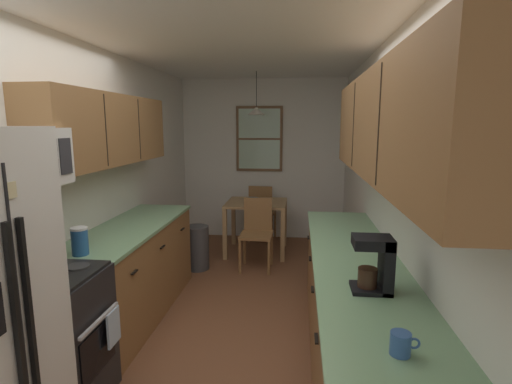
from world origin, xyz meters
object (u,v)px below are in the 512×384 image
coffee_maker (377,263)px  mug_by_coffeemaker (401,344)px  microwave_over_range (15,159)px  trash_bin (197,248)px  stove_range (51,340)px  dining_chair_near (257,230)px  storage_canister (80,241)px  dining_chair_far (262,210)px  table_serving_bowl (252,200)px  dining_table (256,211)px

coffee_maker → mug_by_coffeemaker: bearing=-91.8°
microwave_over_range → trash_bin: microwave_over_range is taller
stove_range → trash_bin: size_ratio=1.95×
microwave_over_range → mug_by_coffeemaker: bearing=-16.3°
dining_chair_near → storage_canister: storage_canister is taller
storage_canister → trash_bin: bearing=81.9°
coffee_maker → dining_chair_far: bearing=105.0°
table_serving_bowl → trash_bin: bearing=-131.3°
stove_range → storage_canister: (-0.01, 0.42, 0.53)m
dining_table → table_serving_bowl: table_serving_bowl is taller
dining_chair_near → dining_chair_far: bearing=92.6°
dining_table → dining_chair_far: bearing=88.2°
dining_chair_far → microwave_over_range: bearing=-106.0°
stove_range → storage_canister: bearing=90.8°
microwave_over_range → table_serving_bowl: size_ratio=3.20×
microwave_over_range → trash_bin: size_ratio=1.06×
microwave_over_range → storage_canister: bearing=75.6°
dining_table → mug_by_coffeemaker: (1.03, -3.89, 0.33)m
dining_table → mug_by_coffeemaker: bearing=-75.2°
dining_chair_near → coffee_maker: coffee_maker is taller
dining_table → storage_canister: size_ratio=4.13×
stove_range → mug_by_coffeemaker: stove_range is taller
dining_chair_far → trash_bin: dining_chair_far is taller
microwave_over_range → dining_table: bearing=71.6°
coffee_maker → table_serving_bowl: (-1.10, 3.23, -0.29)m
stove_range → table_serving_bowl: 3.39m
trash_bin → dining_table: bearing=47.2°
microwave_over_range → stove_range: bearing=-0.0°
dining_chair_far → storage_canister: 3.62m
stove_range → dining_chair_near: bearing=68.6°
dining_chair_far → mug_by_coffeemaker: (1.01, -4.48, 0.45)m
trash_bin → dining_chair_near: bearing=11.1°
stove_range → mug_by_coffeemaker: 2.15m
dining_table → coffee_maker: 3.45m
table_serving_bowl → coffee_maker: bearing=-71.2°
stove_range → coffee_maker: size_ratio=3.45×
microwave_over_range → dining_chair_far: (1.11, 3.86, -1.14)m
storage_canister → mug_by_coffeemaker: bearing=-27.4°
dining_chair_far → stove_range: bearing=-104.5°
dining_chair_near → table_serving_bowl: size_ratio=4.81×
dining_chair_near → coffee_maker: size_ratio=2.83×
stove_range → storage_canister: size_ratio=5.37×
mug_by_coffeemaker → dining_chair_far: bearing=102.7°
storage_canister → table_serving_bowl: bearing=71.8°
dining_chair_far → coffee_maker: size_ratio=2.83×
coffee_maker → table_serving_bowl: size_ratio=1.70×
stove_range → trash_bin: 2.56m
mug_by_coffeemaker → storage_canister: bearing=152.6°
trash_bin → storage_canister: storage_canister is taller
dining_table → trash_bin: size_ratio=1.50×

